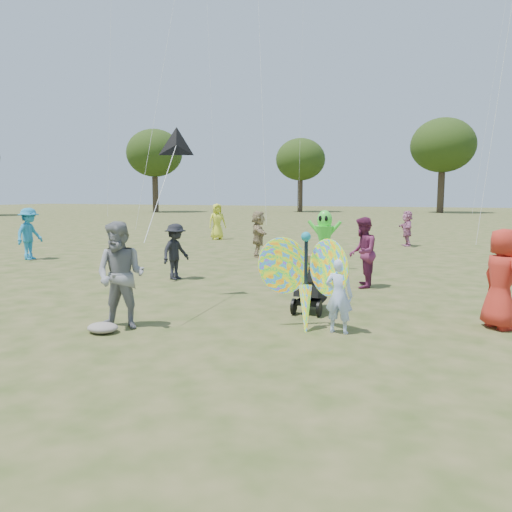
{
  "coord_description": "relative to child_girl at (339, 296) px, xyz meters",
  "views": [
    {
      "loc": [
        3.02,
        -6.83,
        2.22
      ],
      "look_at": [
        -0.2,
        1.5,
        1.1
      ],
      "focal_mm": 35.0,
      "sensor_mm": 36.0,
      "label": 1
    }
  ],
  "objects": [
    {
      "name": "tree_line",
      "position": [
        2.22,
        44.08,
        6.25
      ],
      "size": [
        91.78,
        33.6,
        10.79
      ],
      "color": "#3A2D21",
      "rests_on": "ground"
    },
    {
      "name": "crowd_a",
      "position": [
        2.43,
        1.24,
        0.22
      ],
      "size": [
        0.89,
        0.97,
        1.66
      ],
      "primitive_type": "imported",
      "rotation": [
        0.0,
        0.0,
        2.15
      ],
      "color": "red",
      "rests_on": "ground"
    },
    {
      "name": "crowd_j",
      "position": [
        -0.07,
        14.27,
        0.14
      ],
      "size": [
        0.83,
        1.46,
        1.5
      ],
      "primitive_type": "imported",
      "rotation": [
        0.0,
        0.0,
        5.01
      ],
      "color": "#B76993",
      "rests_on": "ground"
    },
    {
      "name": "jogging_stroller",
      "position": [
        -0.78,
        1.31,
        0.01
      ],
      "size": [
        0.53,
        1.06,
        1.09
      ],
      "rotation": [
        0.0,
        0.0,
        0.0
      ],
      "color": "black",
      "rests_on": "ground"
    },
    {
      "name": "butterfly_kite",
      "position": [
        -0.56,
        0.04,
        0.21
      ],
      "size": [
        1.74,
        0.75,
        1.81
      ],
      "color": "#E8245E",
      "rests_on": "ground"
    },
    {
      "name": "child_girl",
      "position": [
        0.0,
        0.0,
        0.0
      ],
      "size": [
        0.45,
        0.31,
        1.21
      ],
      "primitive_type": "imported",
      "rotation": [
        0.0,
        0.0,
        3.1
      ],
      "color": "#B3CAFE",
      "rests_on": "ground"
    },
    {
      "name": "crowd_e",
      "position": [
        -0.29,
        4.07,
        0.23
      ],
      "size": [
        0.71,
        0.87,
        1.68
      ],
      "primitive_type": "imported",
      "rotation": [
        0.0,
        0.0,
        4.8
      ],
      "color": "#6A2348",
      "rests_on": "ground"
    },
    {
      "name": "crowd_i",
      "position": [
        -11.6,
        5.13,
        0.27
      ],
      "size": [
        0.76,
        1.19,
        1.74
      ],
      "primitive_type": "imported",
      "rotation": [
        0.0,
        0.0,
        1.68
      ],
      "color": "teal",
      "rests_on": "ground"
    },
    {
      "name": "alien_kite",
      "position": [
        -1.83,
        6.64,
        0.36
      ],
      "size": [
        1.12,
        0.69,
        1.74
      ],
      "color": "#3DEE38",
      "rests_on": "ground"
    },
    {
      "name": "crowd_g",
      "position": [
        -8.93,
        14.17,
        0.26
      ],
      "size": [
        1.0,
        0.99,
        1.74
      ],
      "primitive_type": "imported",
      "rotation": [
        0.0,
        0.0,
        0.76
      ],
      "color": "yellow",
      "rests_on": "ground"
    },
    {
      "name": "crowd_d",
      "position": [
        -4.63,
        8.52,
        0.21
      ],
      "size": [
        1.07,
        1.57,
        1.62
      ],
      "primitive_type": "imported",
      "rotation": [
        0.0,
        0.0,
        2.0
      ],
      "color": "#9A845E",
      "rests_on": "ground"
    },
    {
      "name": "delta_kite_rig",
      "position": [
        -3.74,
        1.43,
        2.59
      ],
      "size": [
        1.2,
        2.69,
        2.19
      ],
      "color": "black",
      "rests_on": "ground"
    },
    {
      "name": "adult_man",
      "position": [
        -3.4,
        -1.02,
        0.28
      ],
      "size": [
        0.95,
        0.79,
        1.77
      ],
      "primitive_type": "imported",
      "rotation": [
        0.0,
        0.0,
        0.15
      ],
      "color": "gray",
      "rests_on": "ground"
    },
    {
      "name": "grey_bag",
      "position": [
        -3.53,
        -1.36,
        -0.53
      ],
      "size": [
        0.51,
        0.42,
        0.16
      ],
      "primitive_type": "ellipsoid",
      "color": "gray",
      "rests_on": "ground"
    },
    {
      "name": "crowd_b",
      "position": [
        -4.99,
        3.46,
        0.12
      ],
      "size": [
        0.69,
        1.02,
        1.45
      ],
      "primitive_type": "imported",
      "rotation": [
        0.0,
        0.0,
        1.4
      ],
      "color": "black",
      "rests_on": "ground"
    },
    {
      "name": "ground",
      "position": [
        -1.45,
        -0.91,
        -0.61
      ],
      "size": [
        160.0,
        160.0,
        0.0
      ],
      "primitive_type": "plane",
      "color": "#51592B",
      "rests_on": "ground"
    }
  ]
}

